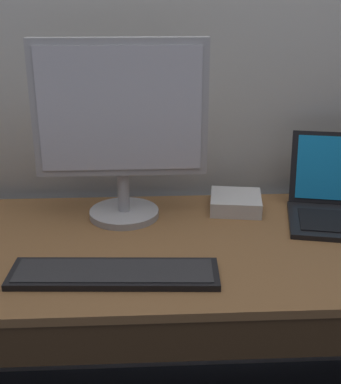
# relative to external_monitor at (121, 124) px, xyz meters

# --- Properties ---
(desk) EXTENTS (1.85, 0.64, 0.71)m
(desk) POSITION_rel_external_monitor_xyz_m (0.21, -0.17, -0.50)
(desk) COLOR olive
(desk) RESTS_ON ground
(external_monitor) EXTENTS (0.46, 0.20, 0.50)m
(external_monitor) POSITION_rel_external_monitor_xyz_m (0.00, 0.00, 0.00)
(external_monitor) COLOR #B7B7BC
(external_monitor) RESTS_ON desk
(wired_keyboard) EXTENTS (0.48, 0.15, 0.02)m
(wired_keyboard) POSITION_rel_external_monitor_xyz_m (-0.01, -0.32, -0.27)
(wired_keyboard) COLOR black
(wired_keyboard) RESTS_ON desk
(external_drive_box) EXTENTS (0.17, 0.17, 0.04)m
(external_drive_box) POSITION_rel_external_monitor_xyz_m (0.33, 0.05, -0.25)
(external_drive_box) COLOR silver
(external_drive_box) RESTS_ON desk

